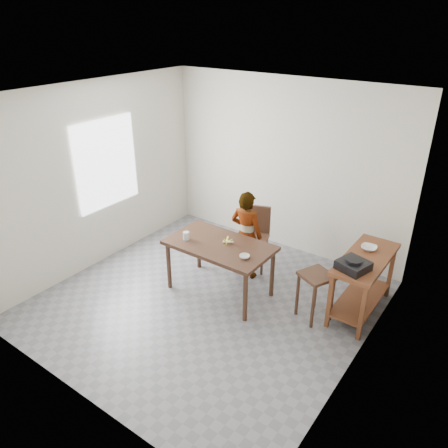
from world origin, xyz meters
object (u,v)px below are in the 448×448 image
Objects in this scene: child at (246,235)px; stool at (315,296)px; prep_counter at (362,284)px; dining_chair at (252,239)px; dining_table at (220,268)px.

child is 2.05× the size of stool.
child is at bearing -175.66° from prep_counter.
child reaches higher than prep_counter.
prep_counter reaches higher than stool.
dining_chair is (-1.72, 0.11, 0.06)m from prep_counter.
dining_table reaches higher than stool.
dining_table is 1.86m from prep_counter.
child is at bearing 164.69° from stool.
stool is (1.25, -0.34, -0.34)m from child.
prep_counter is at bearing 22.15° from dining_table.
prep_counter is 1.88× the size of stool.
dining_chair reaches higher than stool.
dining_chair is 1.42m from stool.
stool is at bearing -132.21° from prep_counter.
dining_table is 0.82m from dining_chair.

